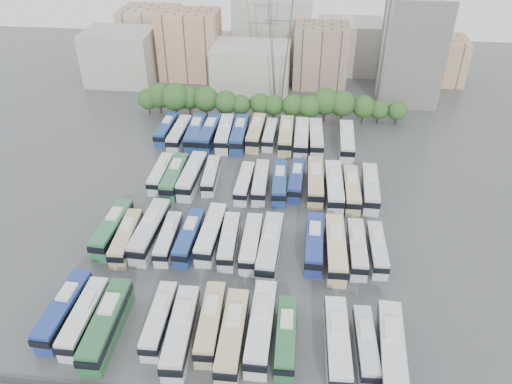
# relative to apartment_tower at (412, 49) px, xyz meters

# --- Properties ---
(ground) EXTENTS (220.00, 220.00, 0.00)m
(ground) POSITION_rel_apartment_tower_xyz_m (-34.00, -58.00, -13.00)
(ground) COLOR #424447
(ground) RESTS_ON ground
(tree_line) EXTENTS (63.79, 8.00, 8.34)m
(tree_line) POSITION_rel_apartment_tower_xyz_m (-36.27, -15.89, -8.67)
(tree_line) COLOR black
(tree_line) RESTS_ON ground
(city_buildings) EXTENTS (102.00, 35.00, 20.00)m
(city_buildings) POSITION_rel_apartment_tower_xyz_m (-41.46, 13.86, -5.13)
(city_buildings) COLOR #9E998E
(city_buildings) RESTS_ON ground
(apartment_tower) EXTENTS (14.00, 14.00, 26.00)m
(apartment_tower) POSITION_rel_apartment_tower_xyz_m (0.00, 0.00, 0.00)
(apartment_tower) COLOR silver
(apartment_tower) RESTS_ON ground
(electricity_pylon) EXTENTS (9.00, 6.91, 33.83)m
(electricity_pylon) POSITION_rel_apartment_tower_xyz_m (-32.00, -8.00, 5.66)
(electricity_pylon) COLOR slate
(electricity_pylon) RESTS_ON ground
(bus_r0_s0) EXTENTS (3.33, 12.70, 3.95)m
(bus_r0_s0) POSITION_rel_apartment_tower_xyz_m (-55.53, -80.93, -11.06)
(bus_r0_s0) COLOR navy
(bus_r0_s0) RESTS_ON ground
(bus_r0_s1) EXTENTS (2.72, 12.23, 3.83)m
(bus_r0_s1) POSITION_rel_apartment_tower_xyz_m (-52.31, -81.85, -11.12)
(bus_r0_s1) COLOR silver
(bus_r0_s1) RESTS_ON ground
(bus_r0_s2) EXTENTS (3.13, 13.66, 4.28)m
(bus_r0_s2) POSITION_rel_apartment_tower_xyz_m (-48.87, -82.84, -10.90)
(bus_r0_s2) COLOR #2A6337
(bus_r0_s2) RESTS_ON ground
(bus_r0_s4) EXTENTS (2.71, 11.52, 3.60)m
(bus_r0_s4) POSITION_rel_apartment_tower_xyz_m (-42.40, -81.07, -11.23)
(bus_r0_s4) COLOR silver
(bus_r0_s4) RESTS_ON ground
(bus_r0_s5) EXTENTS (3.51, 13.40, 4.17)m
(bus_r0_s5) POSITION_rel_apartment_tower_xyz_m (-39.02, -82.96, -10.95)
(bus_r0_s5) COLOR silver
(bus_r0_s5) RESTS_ON ground
(bus_r0_s6) EXTENTS (3.11, 12.26, 3.82)m
(bus_r0_s6) POSITION_rel_apartment_tower_xyz_m (-35.59, -80.90, -11.13)
(bus_r0_s6) COLOR #C8B68A
(bus_r0_s6) RESTS_ON ground
(bus_r0_s7) EXTENTS (3.03, 13.26, 4.15)m
(bus_r0_s7) POSITION_rel_apartment_tower_xyz_m (-32.40, -82.78, -10.96)
(bus_r0_s7) COLOR #C9B68A
(bus_r0_s7) RESTS_ON ground
(bus_r0_s8) EXTENTS (3.13, 13.64, 4.27)m
(bus_r0_s8) POSITION_rel_apartment_tower_xyz_m (-28.94, -81.08, -10.90)
(bus_r0_s8) COLOR silver
(bus_r0_s8) RESTS_ON ground
(bus_r0_s9) EXTENTS (2.69, 11.57, 3.62)m
(bus_r0_s9) POSITION_rel_apartment_tower_xyz_m (-25.69, -82.04, -11.22)
(bus_r0_s9) COLOR #2B653E
(bus_r0_s9) RESTS_ON ground
(bus_r0_s11) EXTENTS (3.27, 13.05, 4.07)m
(bus_r0_s11) POSITION_rel_apartment_tower_xyz_m (-19.27, -82.53, -11.00)
(bus_r0_s11) COLOR silver
(bus_r0_s11) RESTS_ON ground
(bus_r0_s12) EXTENTS (2.81, 11.04, 3.44)m
(bus_r0_s12) POSITION_rel_apartment_tower_xyz_m (-15.72, -82.23, -11.31)
(bus_r0_s12) COLOR silver
(bus_r0_s12) RESTS_ON ground
(bus_r0_s13) EXTENTS (3.66, 13.74, 4.27)m
(bus_r0_s13) POSITION_rel_apartment_tower_xyz_m (-12.73, -83.06, -10.90)
(bus_r0_s13) COLOR silver
(bus_r0_s13) RESTS_ON ground
(bus_r1_s0) EXTENTS (3.33, 12.74, 3.96)m
(bus_r1_s0) POSITION_rel_apartment_tower_xyz_m (-55.21, -63.14, -11.05)
(bus_r1_s0) COLOR #307149
(bus_r1_s0) RESTS_ON ground
(bus_r1_s1) EXTENTS (3.09, 11.94, 3.71)m
(bus_r1_s1) POSITION_rel_apartment_tower_xyz_m (-52.21, -65.10, -11.18)
(bus_r1_s1) COLOR tan
(bus_r1_s1) RESTS_ON ground
(bus_r1_s2) EXTENTS (3.57, 13.77, 4.28)m
(bus_r1_s2) POSITION_rel_apartment_tower_xyz_m (-48.82, -63.28, -10.90)
(bus_r1_s2) COLOR silver
(bus_r1_s2) RESTS_ON ground
(bus_r1_s3) EXTENTS (2.56, 10.99, 3.44)m
(bus_r1_s3) POSITION_rel_apartment_tower_xyz_m (-45.57, -64.36, -11.31)
(bus_r1_s3) COLOR silver
(bus_r1_s3) RESTS_ON ground
(bus_r1_s4) EXTENTS (3.00, 11.92, 3.72)m
(bus_r1_s4) POSITION_rel_apartment_tower_xyz_m (-42.26, -63.87, -11.18)
(bus_r1_s4) COLOR navy
(bus_r1_s4) RESTS_ON ground
(bus_r1_s5) EXTENTS (3.28, 12.91, 4.02)m
(bus_r1_s5) POSITION_rel_apartment_tower_xyz_m (-38.89, -62.79, -11.03)
(bus_r1_s5) COLOR silver
(bus_r1_s5) RESTS_ON ground
(bus_r1_s6) EXTENTS (2.96, 11.65, 3.63)m
(bus_r1_s6) POSITION_rel_apartment_tower_xyz_m (-35.81, -64.00, -11.22)
(bus_r1_s6) COLOR silver
(bus_r1_s6) RESTS_ON ground
(bus_r1_s7) EXTENTS (2.64, 11.96, 3.75)m
(bus_r1_s7) POSITION_rel_apartment_tower_xyz_m (-32.23, -64.26, -11.16)
(bus_r1_s7) COLOR white
(bus_r1_s7) RESTS_ON ground
(bus_r1_s8) EXTENTS (3.45, 13.76, 4.29)m
(bus_r1_s8) POSITION_rel_apartment_tower_xyz_m (-29.18, -65.12, -10.90)
(bus_r1_s8) COLOR silver
(bus_r1_s8) RESTS_ON ground
(bus_r1_s10) EXTENTS (2.86, 12.47, 3.90)m
(bus_r1_s10) POSITION_rel_apartment_tower_xyz_m (-22.38, -63.30, -11.08)
(bus_r1_s10) COLOR navy
(bus_r1_s10) RESTS_ON ground
(bus_r1_s11) EXTENTS (3.30, 13.59, 4.24)m
(bus_r1_s11) POSITION_rel_apartment_tower_xyz_m (-19.08, -64.43, -10.92)
(bus_r1_s11) COLOR beige
(bus_r1_s11) RESTS_ON ground
(bus_r1_s12) EXTENTS (2.72, 11.83, 3.70)m
(bus_r1_s12) POSITION_rel_apartment_tower_xyz_m (-15.75, -63.71, -11.18)
(bus_r1_s12) COLOR silver
(bus_r1_s12) RESTS_ON ground
(bus_r1_s13) EXTENTS (2.61, 11.00, 3.44)m
(bus_r1_s13) POSITION_rel_apartment_tower_xyz_m (-12.62, -63.41, -11.31)
(bus_r1_s13) COLOR silver
(bus_r1_s13) RESTS_ON ground
(bus_r2_s1) EXTENTS (2.52, 11.35, 3.56)m
(bus_r2_s1) POSITION_rel_apartment_tower_xyz_m (-51.96, -45.34, -11.25)
(bus_r2_s1) COLOR silver
(bus_r2_s1) RESTS_ON ground
(bus_r2_s2) EXTENTS (2.83, 12.85, 4.03)m
(bus_r2_s2) POSITION_rel_apartment_tower_xyz_m (-48.91, -46.56, -11.02)
(bus_r2_s2) COLOR #2F6F44
(bus_r2_s2) RESTS_ON ground
(bus_r2_s3) EXTENTS (3.39, 13.26, 4.13)m
(bus_r2_s3) POSITION_rel_apartment_tower_xyz_m (-45.72, -45.89, -10.97)
(bus_r2_s3) COLOR silver
(bus_r2_s3) RESTS_ON ground
(bus_r2_s4) EXTENTS (2.87, 11.02, 3.43)m
(bus_r2_s4) POSITION_rel_apartment_tower_xyz_m (-42.26, -44.93, -11.32)
(bus_r2_s4) COLOR silver
(bus_r2_s4) RESTS_ON ground
(bus_r2_s6) EXTENTS (2.76, 11.30, 3.53)m
(bus_r2_s6) POSITION_rel_apartment_tower_xyz_m (-35.54, -46.98, -11.27)
(bus_r2_s6) COLOR silver
(bus_r2_s6) RESTS_ON ground
(bus_r2_s7) EXTENTS (2.78, 11.90, 3.72)m
(bus_r2_s7) POSITION_rel_apartment_tower_xyz_m (-32.53, -46.47, -11.17)
(bus_r2_s7) COLOR silver
(bus_r2_s7) RESTS_ON ground
(bus_r2_s8) EXTENTS (3.02, 11.99, 3.74)m
(bus_r2_s8) POSITION_rel_apartment_tower_xyz_m (-29.02, -46.32, -11.17)
(bus_r2_s8) COLOR navy
(bus_r2_s8) RESTS_ON ground
(bus_r2_s9) EXTENTS (2.99, 11.64, 3.62)m
(bus_r2_s9) POSITION_rel_apartment_tower_xyz_m (-25.94, -44.88, -11.22)
(bus_r2_s9) COLOR navy
(bus_r2_s9) RESTS_ON ground
(bus_r2_s10) EXTENTS (3.15, 13.36, 4.17)m
(bus_r2_s10) POSITION_rel_apartment_tower_xyz_m (-22.42, -45.54, -10.95)
(bus_r2_s10) COLOR tan
(bus_r2_s10) RESTS_ON ground
(bus_r2_s11) EXTENTS (3.43, 13.68, 4.26)m
(bus_r2_s11) POSITION_rel_apartment_tower_xyz_m (-19.01, -46.94, -10.91)
(bus_r2_s11) COLOR white
(bus_r2_s11) RESTS_ON ground
(bus_r2_s12) EXTENTS (2.87, 12.41, 3.88)m
(bus_r2_s12) POSITION_rel_apartment_tower_xyz_m (-15.80, -47.26, -11.09)
(bus_r2_s12) COLOR #CABC8B
(bus_r2_s12) RESTS_ON ground
(bus_r2_s13) EXTENTS (3.24, 12.94, 4.03)m
(bus_r2_s13) POSITION_rel_apartment_tower_xyz_m (-12.39, -46.51, -11.02)
(bus_r2_s13) COLOR silver
(bus_r2_s13) RESTS_ON ground
(bus_r3_s0) EXTENTS (2.87, 11.79, 3.68)m
(bus_r3_s0) POSITION_rel_apartment_tower_xyz_m (-55.66, -27.21, -11.19)
(bus_r3_s0) COLOR navy
(bus_r3_s0) RESTS_ON ground
(bus_r3_s1) EXTENTS (3.09, 12.62, 3.94)m
(bus_r3_s1) POSITION_rel_apartment_tower_xyz_m (-52.21, -29.06, -11.07)
(bus_r3_s1) COLOR silver
(bus_r3_s1) RESTS_ON ground
(bus_r3_s2) EXTENTS (3.29, 13.41, 4.18)m
(bus_r3_s2) POSITION_rel_apartment_tower_xyz_m (-48.75, -28.50, -10.95)
(bus_r3_s2) COLOR navy
(bus_r3_s2) RESTS_ON ground
(bus_r3_s3) EXTENTS (3.49, 13.60, 4.23)m
(bus_r3_s3) POSITION_rel_apartment_tower_xyz_m (-45.68, -28.54, -10.92)
(bus_r3_s3) COLOR navy
(bus_r3_s3) RESTS_ON ground
(bus_r3_s4) EXTENTS (3.39, 13.29, 4.14)m
(bus_r3_s4) POSITION_rel_apartment_tower_xyz_m (-42.34, -28.09, -10.97)
(bus_r3_s4) COLOR silver
(bus_r3_s4) RESTS_ON ground
(bus_r3_s5) EXTENTS (3.12, 13.49, 4.22)m
(bus_r3_s5) POSITION_rel_apartment_tower_xyz_m (-39.08, -28.10, -10.93)
(bus_r3_s5) COLOR navy
(bus_r3_s5) RESTS_ON ground
(bus_r3_s6) EXTENTS (3.26, 13.19, 4.11)m
(bus_r3_s6) POSITION_rel_apartment_tower_xyz_m (-35.57, -26.82, -10.98)
(bus_r3_s6) COLOR #C1B384
(bus_r3_s6) RESTS_ON ground
(bus_r3_s7) EXTENTS (2.72, 11.15, 3.48)m
(bus_r3_s7) POSITION_rel_apartment_tower_xyz_m (-32.47, -26.90, -11.29)
(bus_r3_s7) COLOR silver
(bus_r3_s7) RESTS_ON ground
(bus_r3_s8) EXTENTS (3.09, 13.34, 4.17)m
(bus_r3_s8) POSITION_rel_apartment_tower_xyz_m (-28.97, -27.58, -10.95)
(bus_r3_s8) COLOR #C3B586
(bus_r3_s8) RESTS_ON ground
(bus_r3_s9) EXTENTS (2.99, 13.45, 4.22)m
(bus_r3_s9) POSITION_rel_apartment_tower_xyz_m (-25.58, -28.27, -10.93)
(bus_r3_s9) COLOR silver
(bus_r3_s9) RESTS_ON ground
(bus_r3_s10) EXTENTS (3.37, 13.11, 4.08)m
(bus_r3_s10) POSITION_rel_apartment_tower_xyz_m (-22.47, -27.92, -11.00)
(bus_r3_s10) COLOR silver
(bus_r3_s10) RESTS_ON ground
(bus_r3_s12) EXTENTS (3.13, 13.63, 4.27)m
(bus_r3_s12) POSITION_rel_apartment_tower_xyz_m (-15.99, -28.85, -10.91)
(bus_r3_s12) COLOR silver
(bus_r3_s12) RESTS_ON ground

